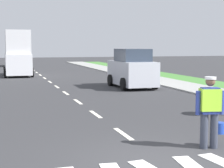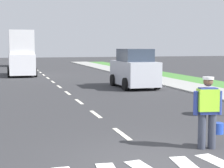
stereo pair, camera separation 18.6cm
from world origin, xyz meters
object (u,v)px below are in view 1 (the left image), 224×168
road_worker (211,109)px  car_parked_far (132,70)px  car_oncoming_third (13,57)px  delivery_truck (18,56)px

road_worker → car_parked_far: size_ratio=0.43×
car_oncoming_third → car_parked_far: bearing=-77.2°
delivery_truck → car_oncoming_third: size_ratio=1.18×
road_worker → car_oncoming_third: 37.16m
delivery_truck → car_parked_far: delivery_truck is taller
road_worker → delivery_truck: delivery_truck is taller
road_worker → delivery_truck: (-3.24, 22.39, 0.68)m
car_parked_far → car_oncoming_third: 25.36m
delivery_truck → car_parked_far: 11.65m
road_worker → car_oncoming_third: bearing=94.7°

